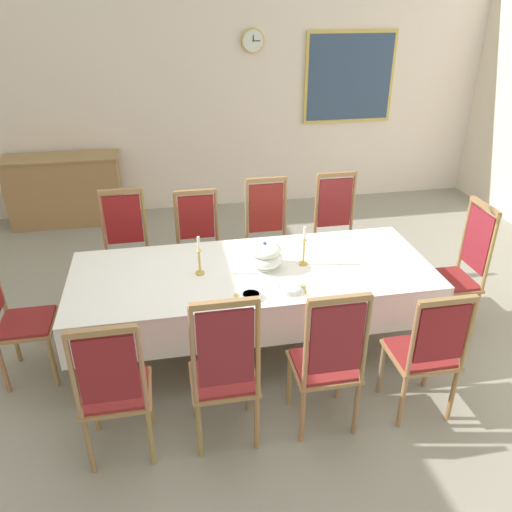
% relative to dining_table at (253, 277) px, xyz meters
% --- Properties ---
extents(ground, '(7.73, 7.05, 0.04)m').
position_rel_dining_table_xyz_m(ground, '(0.00, -0.14, -0.73)').
color(ground, gray).
extents(back_wall, '(7.73, 0.08, 3.47)m').
position_rel_dining_table_xyz_m(back_wall, '(0.00, 3.43, 1.03)').
color(back_wall, silver).
rests_on(back_wall, ground).
extents(dining_table, '(2.86, 1.12, 0.78)m').
position_rel_dining_table_xyz_m(dining_table, '(0.00, 0.00, 0.00)').
color(dining_table, '#9D7243').
rests_on(dining_table, ground).
extents(tablecloth, '(2.88, 1.14, 0.35)m').
position_rel_dining_table_xyz_m(tablecloth, '(0.00, 0.00, -0.01)').
color(tablecloth, white).
rests_on(tablecloth, dining_table).
extents(chair_south_a, '(0.44, 0.42, 1.11)m').
position_rel_dining_table_xyz_m(chair_south_a, '(-1.05, -0.96, -0.14)').
color(chair_south_a, olive).
rests_on(chair_south_a, ground).
extents(chair_north_a, '(0.44, 0.42, 1.14)m').
position_rel_dining_table_xyz_m(chair_north_a, '(-1.05, 0.97, -0.13)').
color(chair_north_a, '#A5784B').
rests_on(chair_north_a, ground).
extents(chair_south_b, '(0.44, 0.42, 1.21)m').
position_rel_dining_table_xyz_m(chair_south_b, '(-0.36, -0.97, -0.11)').
color(chair_south_b, '#947B50').
rests_on(chair_south_b, ground).
extents(chair_north_b, '(0.44, 0.42, 1.08)m').
position_rel_dining_table_xyz_m(chair_north_b, '(-0.36, 0.96, -0.15)').
color(chair_north_b, '#A27048').
rests_on(chair_north_b, ground).
extents(chair_south_c, '(0.44, 0.42, 1.15)m').
position_rel_dining_table_xyz_m(chair_south_c, '(0.33, -0.97, -0.12)').
color(chair_south_c, '#A17D46').
rests_on(chair_south_c, ground).
extents(chair_north_c, '(0.44, 0.42, 1.16)m').
position_rel_dining_table_xyz_m(chair_north_c, '(0.33, 0.97, -0.12)').
color(chair_north_c, '#A47D4A').
rests_on(chair_north_c, ground).
extents(chair_south_d, '(0.44, 0.42, 1.06)m').
position_rel_dining_table_xyz_m(chair_south_d, '(1.05, -0.96, -0.16)').
color(chair_south_d, '#95714F').
rests_on(chair_south_d, ground).
extents(chair_north_d, '(0.44, 0.42, 1.17)m').
position_rel_dining_table_xyz_m(chair_north_d, '(1.05, 0.97, -0.12)').
color(chair_north_d, '#A6793D').
rests_on(chair_north_d, ground).
extents(chair_head_west, '(0.42, 0.44, 1.10)m').
position_rel_dining_table_xyz_m(chair_head_west, '(-1.84, 0.00, -0.14)').
color(chair_head_west, '#A57751').
rests_on(chair_head_west, ground).
extents(chair_head_east, '(0.42, 0.44, 1.19)m').
position_rel_dining_table_xyz_m(chair_head_east, '(1.84, 0.00, -0.11)').
color(chair_head_east, '#A57D51').
rests_on(chair_head_east, ground).
extents(soup_tureen, '(0.29, 0.29, 0.23)m').
position_rel_dining_table_xyz_m(soup_tureen, '(0.10, 0.00, 0.19)').
color(soup_tureen, white).
rests_on(soup_tureen, tablecloth).
extents(candlestick_west, '(0.07, 0.07, 0.32)m').
position_rel_dining_table_xyz_m(candlestick_west, '(-0.42, -0.00, 0.20)').
color(candlestick_west, gold).
rests_on(candlestick_west, tablecloth).
extents(candlestick_east, '(0.07, 0.07, 0.34)m').
position_rel_dining_table_xyz_m(candlestick_east, '(0.42, -0.00, 0.21)').
color(candlestick_east, gold).
rests_on(candlestick_east, tablecloth).
extents(bowl_near_left, '(0.15, 0.15, 0.03)m').
position_rel_dining_table_xyz_m(bowl_near_left, '(-0.09, -0.42, 0.09)').
color(bowl_near_left, white).
rests_on(bowl_near_left, tablecloth).
extents(bowl_near_right, '(0.17, 0.17, 0.04)m').
position_rel_dining_table_xyz_m(bowl_near_right, '(0.21, -0.38, 0.10)').
color(bowl_near_right, white).
rests_on(bowl_near_right, tablecloth).
extents(spoon_primary, '(0.04, 0.18, 0.01)m').
position_rel_dining_table_xyz_m(spoon_primary, '(-0.19, -0.39, 0.08)').
color(spoon_primary, gold).
rests_on(spoon_primary, tablecloth).
extents(spoon_secondary, '(0.03, 0.18, 0.01)m').
position_rel_dining_table_xyz_m(spoon_secondary, '(0.33, -0.36, 0.08)').
color(spoon_secondary, gold).
rests_on(spoon_secondary, tablecloth).
extents(sideboard, '(1.44, 0.48, 0.90)m').
position_rel_dining_table_xyz_m(sideboard, '(-1.91, 3.11, -0.25)').
color(sideboard, '#9D7447').
rests_on(sideboard, ground).
extents(mounted_clock, '(0.29, 0.06, 0.29)m').
position_rel_dining_table_xyz_m(mounted_clock, '(0.62, 3.36, 1.49)').
color(mounted_clock, '#D1B251').
extents(framed_painting, '(1.25, 0.05, 1.19)m').
position_rel_dining_table_xyz_m(framed_painting, '(1.95, 3.37, 1.00)').
color(framed_painting, '#D1B251').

